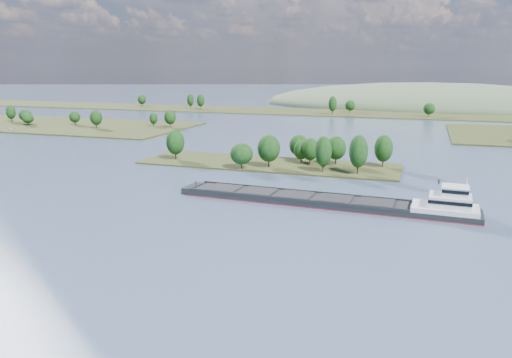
% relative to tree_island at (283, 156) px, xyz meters
% --- Properties ---
extents(ground, '(1800.00, 1800.00, 0.00)m').
position_rel_tree_island_xyz_m(ground, '(-6.25, -58.97, -4.16)').
color(ground, '#3B4B66').
rests_on(ground, ground).
extents(tree_island, '(100.00, 32.03, 15.00)m').
position_rel_tree_island_xyz_m(tree_island, '(0.00, 0.00, 0.00)').
color(tree_island, '#2A3115').
rests_on(tree_island, ground).
extents(back_shoreline, '(900.00, 60.00, 15.23)m').
position_rel_tree_island_xyz_m(back_shoreline, '(3.23, 220.84, -3.48)').
color(back_shoreline, '#2A3115').
rests_on(back_shoreline, ground).
extents(hill_west, '(320.00, 160.00, 44.00)m').
position_rel_tree_island_xyz_m(hill_west, '(53.75, 321.03, -4.16)').
color(hill_west, '#46593D').
rests_on(hill_west, ground).
extents(cargo_barge, '(83.47, 13.94, 11.24)m').
position_rel_tree_island_xyz_m(cargo_barge, '(30.30, -48.44, -2.75)').
color(cargo_barge, black).
rests_on(cargo_barge, ground).
extents(motorboat, '(5.93, 5.48, 2.27)m').
position_rel_tree_island_xyz_m(motorboat, '(-177.08, 47.70, -3.03)').
color(motorboat, silver).
rests_on(motorboat, ground).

